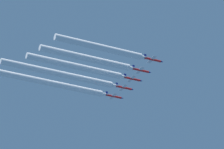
{
  "coord_description": "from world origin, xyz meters",
  "views": [
    {
      "loc": [
        315.38,
        -156.08,
        2.17
      ],
      "look_at": [
        0.09,
        -11.33,
        191.97
      ],
      "focal_mm": 124.91,
      "sensor_mm": 36.0,
      "label": 1
    }
  ],
  "objects_px": {
    "jet_far_left": "(114,96)",
    "jet_inner_right": "(141,70)",
    "jet_center": "(133,79)",
    "jet_inner_left": "(124,88)",
    "jet_far_right": "(153,60)"
  },
  "relations": [
    {
      "from": "jet_far_left",
      "to": "jet_inner_right",
      "type": "relative_size",
      "value": 1.0
    },
    {
      "from": "jet_center",
      "to": "jet_far_left",
      "type": "bearing_deg",
      "value": -178.23
    },
    {
      "from": "jet_inner_left",
      "to": "jet_far_right",
      "type": "distance_m",
      "value": 32.94
    },
    {
      "from": "jet_inner_left",
      "to": "jet_inner_right",
      "type": "xyz_separation_m",
      "value": [
        21.37,
        -0.7,
        -0.51
      ]
    },
    {
      "from": "jet_far_left",
      "to": "jet_inner_left",
      "type": "distance_m",
      "value": 10.57
    },
    {
      "from": "jet_far_left",
      "to": "jet_inner_right",
      "type": "bearing_deg",
      "value": 0.59
    },
    {
      "from": "jet_center",
      "to": "jet_far_right",
      "type": "xyz_separation_m",
      "value": [
        21.98,
        0.45,
        0.09
      ]
    },
    {
      "from": "jet_inner_left",
      "to": "jet_far_left",
      "type": "bearing_deg",
      "value": -174.42
    },
    {
      "from": "jet_far_right",
      "to": "jet_inner_left",
      "type": "bearing_deg",
      "value": -179.84
    },
    {
      "from": "jet_inner_right",
      "to": "jet_far_right",
      "type": "relative_size",
      "value": 1.0
    },
    {
      "from": "jet_far_left",
      "to": "jet_center",
      "type": "xyz_separation_m",
      "value": [
        21.46,
        0.66,
        0.27
      ]
    },
    {
      "from": "jet_far_left",
      "to": "jet_center",
      "type": "bearing_deg",
      "value": 1.77
    },
    {
      "from": "jet_inner_left",
      "to": "jet_far_right",
      "type": "xyz_separation_m",
      "value": [
        32.94,
        0.09,
        -0.1
      ]
    },
    {
      "from": "jet_inner_left",
      "to": "jet_center",
      "type": "relative_size",
      "value": 1.0
    },
    {
      "from": "jet_inner_left",
      "to": "jet_far_right",
      "type": "bearing_deg",
      "value": 0.16
    }
  ]
}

